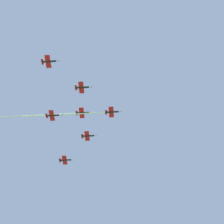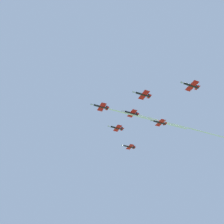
{
  "view_description": "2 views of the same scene",
  "coord_description": "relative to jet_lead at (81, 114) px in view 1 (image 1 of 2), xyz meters",
  "views": [
    {
      "loc": [
        78.48,
        8.31,
        1.8
      ],
      "look_at": [
        10.34,
        10.96,
        144.01
      ],
      "focal_mm": 39.38,
      "sensor_mm": 36.0,
      "label": 1
    },
    {
      "loc": [
        -86.53,
        56.26,
        59.64
      ],
      "look_at": [
        12.5,
        2.73,
        144.69
      ],
      "focal_mm": 38.69,
      "sensor_mm": 36.0,
      "label": 2
    }
  ],
  "objects": [
    {
      "name": "jet_port_outer",
      "position": [
        -2.5,
        -25.77,
        1.09
      ],
      "size": [
        11.31,
        78.85,
        2.25
      ],
      "rotation": [
        0.0,
        0.0,
        6.19
      ],
      "color": "black"
    },
    {
      "name": "jet_center_rear",
      "position": [
        33.39,
        -18.09,
        -0.26
      ],
      "size": [
        7.91,
        10.81,
        2.25
      ],
      "rotation": [
        0.0,
        0.0,
        6.19
      ],
      "color": "black"
    },
    {
      "name": "jet_port_trail",
      "position": [
        -1.76,
        -18.2,
        -0.49
      ],
      "size": [
        7.91,
        10.81,
        2.25
      ],
      "rotation": [
        0.0,
        0.0,
        6.19
      ],
      "color": "black"
    },
    {
      "name": "jet_lead",
      "position": [
        0.0,
        0.0,
        0.0
      ],
      "size": [
        9.91,
        64.47,
        2.25
      ],
      "rotation": [
        0.0,
        0.0,
        6.19
      ],
      "color": "black"
    },
    {
      "name": "jet_starboard_inner",
      "position": [
        17.67,
        1.01,
        0.73
      ],
      "size": [
        7.91,
        10.81,
        2.25
      ],
      "rotation": [
        0.0,
        0.0,
        6.19
      ],
      "color": "black"
    },
    {
      "name": "jet_starboard_outer",
      "position": [
        -36.24,
        -11.34,
        -1.24
      ],
      "size": [
        7.91,
        10.81,
        2.25
      ],
      "rotation": [
        0.0,
        0.0,
        6.19
      ],
      "color": "black"
    },
    {
      "name": "jet_port_inner",
      "position": [
        -17.15,
        4.38,
        0.91
      ],
      "size": [
        7.91,
        10.81,
        2.25
      ],
      "rotation": [
        0.0,
        0.0,
        6.19
      ],
      "color": "black"
    }
  ]
}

